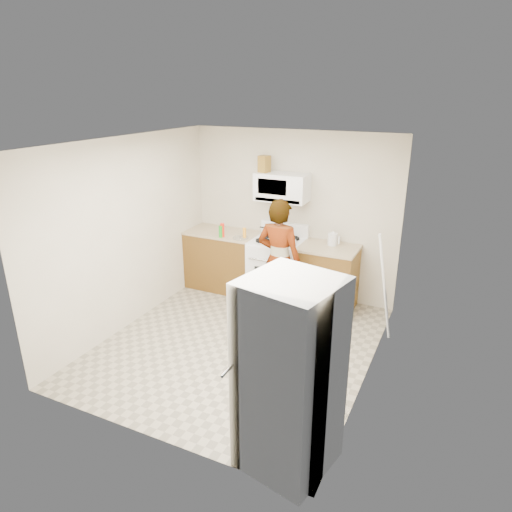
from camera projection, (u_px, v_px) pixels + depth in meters
The scene contains 20 objects.
floor at pixel (239, 344), 5.77m from camera, with size 3.60×3.60×0.00m, color gray.
back_wall at pixel (292, 215), 6.86m from camera, with size 3.20×0.02×2.50m, color beige.
right_wall at pixel (374, 273), 4.70m from camera, with size 0.02×3.60×2.50m, color beige.
cabinet_left at pixel (223, 261), 7.30m from camera, with size 1.12×0.62×0.90m, color brown.
counter_left at pixel (223, 233), 7.13m from camera, with size 1.14×0.64×0.04m, color tan.
cabinet_right at pixel (327, 279), 6.61m from camera, with size 0.80×0.62×0.90m, color brown.
counter_right at pixel (329, 248), 6.44m from camera, with size 0.82×0.64×0.04m, color tan.
gas_range at pixel (277, 268), 6.90m from camera, with size 0.76×0.65×1.13m.
microwave at pixel (282, 187), 6.59m from camera, with size 0.76×0.38×0.40m, color white.
person at pixel (279, 261), 6.13m from camera, with size 0.63×0.41×1.72m, color tan.
fridge at pixel (289, 376), 3.69m from camera, with size 0.70×0.70×1.70m, color silver.
kettle at pixel (333, 239), 6.50m from camera, with size 0.14×0.14×0.17m, color silver.
jug at pixel (264, 164), 6.55m from camera, with size 0.14×0.14×0.24m, color brown.
saucepan at pixel (274, 231), 6.89m from camera, with size 0.21×0.21×0.11m, color silver.
tray at pixel (288, 243), 6.56m from camera, with size 0.25×0.16×0.05m, color white.
bottle_spray at pixel (222, 230), 6.84m from camera, with size 0.06×0.06×0.21m, color red.
bottle_hot_sauce at pixel (244, 233), 6.81m from camera, with size 0.05×0.05×0.16m, color orange.
bottle_green_cap at pixel (221, 232), 6.83m from camera, with size 0.06×0.06×0.18m, color #1A911C.
pot_lid at pixel (241, 238), 6.82m from camera, with size 0.24×0.24×0.01m, color silver.
broom at pixel (385, 288), 5.61m from camera, with size 0.03×0.03×1.46m, color silver.
Camera 1 is at (2.35, -4.45, 3.04)m, focal length 32.00 mm.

